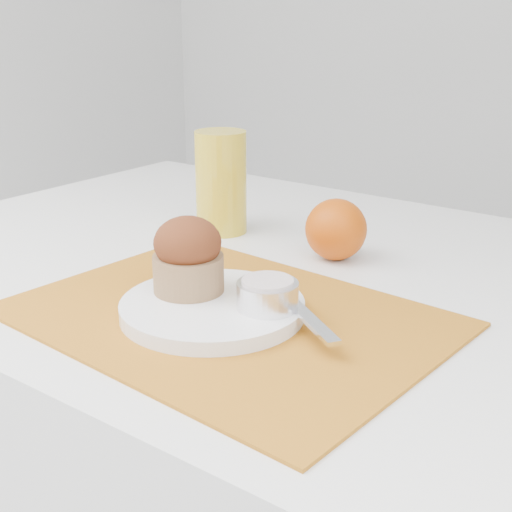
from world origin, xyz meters
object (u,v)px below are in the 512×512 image
Objects in this scene: table at (285,502)px; plate at (212,308)px; orange at (336,229)px; juice_glass at (221,182)px; muffin at (188,256)px.

plate is at bearing -82.43° from table.
plate is (0.02, -0.19, 0.39)m from table.
plate is 0.25m from orange.
juice_glass reaches higher than table.
plate is at bearing -91.71° from orange.
table is at bearing 84.85° from muffin.
table is at bearing -21.64° from juice_glass.
juice_glass is at bearing 122.02° from muffin.
orange is 0.92× the size of muffin.
muffin is (-0.02, -0.18, 0.44)m from table.
table is 5.93× the size of plate.
table is 14.44× the size of orange.
muffin is at bearing -101.34° from orange.
plate is 2.25× the size of muffin.
muffin is at bearing -95.15° from table.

